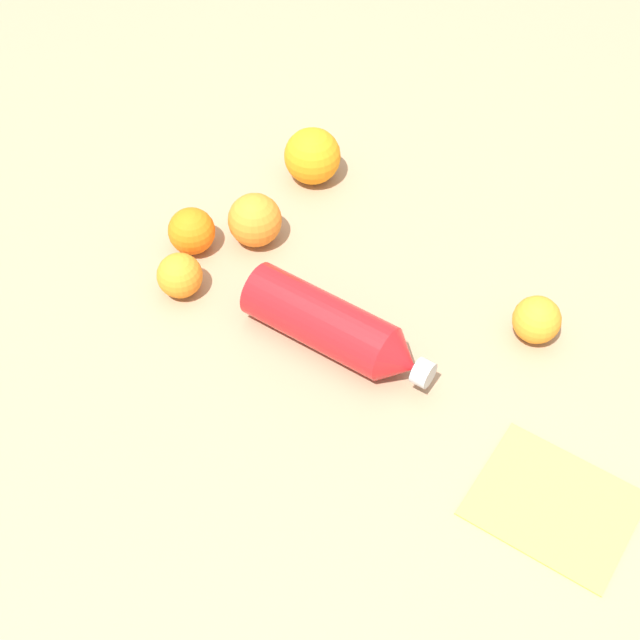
# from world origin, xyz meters

# --- Properties ---
(ground_plane) EXTENTS (2.40, 2.40, 0.00)m
(ground_plane) POSITION_xyz_m (0.00, 0.00, 0.00)
(ground_plane) COLOR #9E7F60
(water_bottle) EXTENTS (0.13, 0.26, 0.07)m
(water_bottle) POSITION_xyz_m (-0.00, -0.03, 0.04)
(water_bottle) COLOR red
(water_bottle) RESTS_ON ground_plane
(orange_0) EXTENTS (0.06, 0.06, 0.06)m
(orange_0) POSITION_xyz_m (-0.03, 0.23, 0.03)
(orange_0) COLOR orange
(orange_0) RESTS_ON ground_plane
(orange_1) EXTENTS (0.06, 0.06, 0.06)m
(orange_1) POSITION_xyz_m (-0.09, 0.17, 0.03)
(orange_1) COLOR orange
(orange_1) RESTS_ON ground_plane
(orange_2) EXTENTS (0.07, 0.07, 0.07)m
(orange_2) POSITION_xyz_m (0.04, 0.18, 0.04)
(orange_2) COLOR orange
(orange_2) RESTS_ON ground_plane
(orange_3) EXTENTS (0.08, 0.08, 0.08)m
(orange_3) POSITION_xyz_m (0.19, 0.23, 0.04)
(orange_3) COLOR orange
(orange_3) RESTS_ON ground_plane
(orange_4) EXTENTS (0.06, 0.06, 0.06)m
(orange_4) POSITION_xyz_m (0.20, -0.18, 0.03)
(orange_4) COLOR orange
(orange_4) RESTS_ON ground_plane
(folded_napkin) EXTENTS (0.18, 0.20, 0.01)m
(folded_napkin) POSITION_xyz_m (0.03, -0.36, 0.00)
(folded_napkin) COLOR #E5B24C
(folded_napkin) RESTS_ON ground_plane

